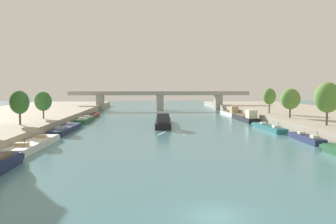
% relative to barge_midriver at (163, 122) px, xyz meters
% --- Properties ---
extents(ground_plane, '(400.00, 400.00, 0.00)m').
position_rel_barge_midriver_xyz_m(ground_plane, '(1.17, -53.80, -1.04)').
color(ground_plane, teal).
extents(quay_right, '(36.00, 170.00, 2.13)m').
position_rel_barge_midriver_xyz_m(quay_right, '(42.65, 1.20, 0.02)').
color(quay_right, '#A89E89').
rests_on(quay_right, ground).
extents(barge_midriver, '(4.35, 18.37, 3.49)m').
position_rel_barge_midriver_xyz_m(barge_midriver, '(0.00, 0.00, 0.00)').
color(barge_midriver, black).
rests_on(barge_midriver, ground).
extents(wake_behind_barge, '(5.59, 6.03, 0.03)m').
position_rel_barge_midriver_xyz_m(wake_behind_barge, '(1.02, -12.23, -1.03)').
color(wake_behind_barge, silver).
rests_on(wake_behind_barge, ground).
extents(moored_boat_left_lone, '(3.59, 15.46, 2.18)m').
position_rel_barge_midriver_xyz_m(moored_boat_left_lone, '(-20.50, -26.69, -0.48)').
color(moored_boat_left_lone, silver).
rests_on(moored_boat_left_lone, ground).
extents(moored_boat_left_second, '(3.08, 16.45, 2.13)m').
position_rel_barge_midriver_xyz_m(moored_boat_left_second, '(-20.34, -8.32, -0.51)').
color(moored_boat_left_second, '#1E284C').
rests_on(moored_boat_left_second, ground).
extents(moored_boat_left_near, '(2.94, 13.27, 2.24)m').
position_rel_barge_midriver_xyz_m(moored_boat_left_near, '(-19.99, 9.72, -0.45)').
color(moored_boat_left_near, '#235633').
rests_on(moored_boat_left_near, ground).
extents(moored_boat_left_gap_after, '(2.25, 11.96, 2.08)m').
position_rel_barge_midriver_xyz_m(moored_boat_left_gap_after, '(-20.13, 24.39, -0.52)').
color(moored_boat_left_gap_after, maroon).
rests_on(moored_boat_left_gap_after, ground).
extents(moored_boat_right_near, '(2.14, 10.42, 2.12)m').
position_rel_barge_midriver_xyz_m(moored_boat_right_near, '(22.91, -23.33, -0.50)').
color(moored_boat_right_near, '#1E284C').
rests_on(moored_boat_right_near, ground).
extents(moored_boat_right_upstream, '(2.83, 14.38, 2.07)m').
position_rel_barge_midriver_xyz_m(moored_boat_right_upstream, '(22.09, -8.34, -0.53)').
color(moored_boat_right_upstream, '#23666B').
rests_on(moored_boat_right_upstream, ground).
extents(moored_boat_right_second, '(2.92, 16.60, 3.36)m').
position_rel_barge_midriver_xyz_m(moored_boat_right_second, '(22.57, 9.42, -0.04)').
color(moored_boat_right_second, black).
rests_on(moored_boat_right_second, ground).
extents(moored_boat_right_lone, '(3.20, 14.75, 3.20)m').
position_rel_barge_midriver_xyz_m(moored_boat_right_lone, '(22.99, 27.45, -0.12)').
color(moored_boat_right_lone, silver).
rests_on(moored_boat_right_lone, ground).
extents(tree_left_end_of_row, '(3.45, 3.45, 6.32)m').
position_rel_barge_midriver_xyz_m(tree_left_end_of_row, '(-27.28, -14.13, 5.22)').
color(tree_left_end_of_row, brown).
rests_on(tree_left_end_of_row, quay_left).
extents(tree_left_midway, '(3.65, 3.65, 5.99)m').
position_rel_barge_midriver_xyz_m(tree_left_midway, '(-26.67, -2.51, 4.93)').
color(tree_left_midway, brown).
rests_on(tree_left_midway, quay_left).
extents(tree_right_far, '(4.59, 4.59, 7.83)m').
position_rel_barge_midriver_xyz_m(tree_right_far, '(29.02, -18.65, 6.14)').
color(tree_right_far, brown).
rests_on(tree_right_far, quay_right).
extents(tree_right_distant, '(4.31, 4.31, 6.65)m').
position_rel_barge_midriver_xyz_m(tree_right_distant, '(28.72, -3.91, 5.36)').
color(tree_right_distant, brown).
rests_on(tree_right_distant, quay_right).
extents(tree_right_by_lamp, '(3.32, 3.32, 6.68)m').
position_rel_barge_midriver_xyz_m(tree_right_by_lamp, '(28.53, 8.34, 5.61)').
color(tree_right_by_lamp, brown).
rests_on(tree_right_by_lamp, quay_right).
extents(bridge_far, '(70.96, 4.40, 7.47)m').
position_rel_barge_midriver_xyz_m(bridge_far, '(1.17, 53.20, 3.84)').
color(bridge_far, '#9E998E').
rests_on(bridge_far, ground).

